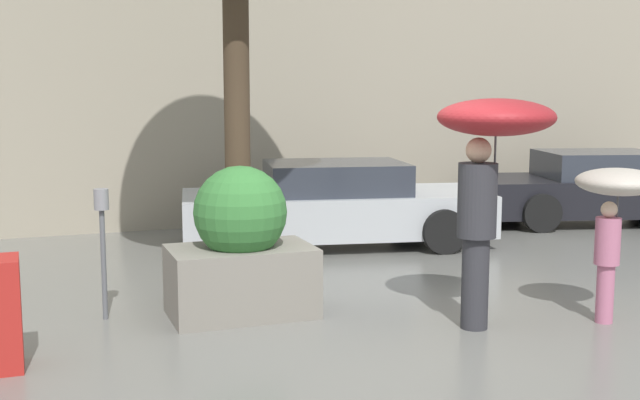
{
  "coord_description": "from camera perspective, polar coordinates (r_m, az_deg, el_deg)",
  "views": [
    {
      "loc": [
        -2.61,
        -6.25,
        2.21
      ],
      "look_at": [
        0.27,
        1.6,
        1.05
      ],
      "focal_mm": 45.0,
      "sensor_mm": 36.0,
      "label": 1
    }
  ],
  "objects": [
    {
      "name": "parking_meter",
      "position": [
        7.92,
        -15.23,
        -1.8
      ],
      "size": [
        0.14,
        0.14,
        1.27
      ],
      "color": "#595B60",
      "rests_on": "ground"
    },
    {
      "name": "parked_car_far",
      "position": [
        14.17,
        19.17,
        0.76
      ],
      "size": [
        4.47,
        2.77,
        1.18
      ],
      "rotation": [
        0.0,
        0.0,
        1.3
      ],
      "color": "black",
      "rests_on": "ground"
    },
    {
      "name": "ground_plane",
      "position": [
        7.13,
        2.41,
        -10.18
      ],
      "size": [
        40.0,
        40.0,
        0.0
      ],
      "primitive_type": "plane",
      "color": "slate"
    },
    {
      "name": "planter_box",
      "position": [
        7.88,
        -5.66,
        -3.44
      ],
      "size": [
        1.4,
        0.91,
        1.48
      ],
      "color": "gray",
      "rests_on": "ground"
    },
    {
      "name": "person_child",
      "position": [
        8.03,
        20.32,
        0.14
      ],
      "size": [
        0.8,
        0.8,
        1.47
      ],
      "rotation": [
        0.0,
        0.0,
        0.12
      ],
      "color": "#B76684",
      "rests_on": "ground"
    },
    {
      "name": "parked_car_near",
      "position": [
        11.44,
        1.1,
        -0.42
      ],
      "size": [
        4.55,
        2.53,
        1.18
      ],
      "rotation": [
        0.0,
        0.0,
        1.38
      ],
      "color": "#B7BCC1",
      "rests_on": "ground"
    },
    {
      "name": "building_facade",
      "position": [
        13.04,
        -8.76,
        11.29
      ],
      "size": [
        18.0,
        0.3,
        6.0
      ],
      "color": "#9E937F",
      "rests_on": "ground"
    },
    {
      "name": "person_adult",
      "position": [
        7.45,
        12.03,
        3.61
      ],
      "size": [
        1.07,
        1.07,
        2.13
      ],
      "rotation": [
        0.0,
        0.0,
        -0.14
      ],
      "color": "#2D2D33",
      "rests_on": "ground"
    }
  ]
}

